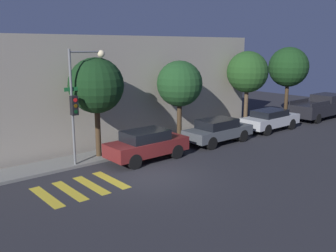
% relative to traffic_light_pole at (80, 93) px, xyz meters
% --- Properties ---
extents(ground_plane, '(60.00, 60.00, 0.00)m').
position_rel_traffic_light_pole_xyz_m(ground_plane, '(1.62, -3.37, -3.58)').
color(ground_plane, '#28282D').
extents(sidewalk, '(26.00, 1.83, 0.14)m').
position_rel_traffic_light_pole_xyz_m(sidewalk, '(1.62, 0.75, -3.51)').
color(sidewalk, slate).
rests_on(sidewalk, ground).
extents(building_row, '(26.00, 6.00, 6.33)m').
position_rel_traffic_light_pole_xyz_m(building_row, '(1.62, 5.06, -0.42)').
color(building_row, '#A89E8E').
rests_on(building_row, ground).
extents(crosswalk, '(3.37, 2.60, 0.00)m').
position_rel_traffic_light_pole_xyz_m(crosswalk, '(-1.48, -2.57, -3.58)').
color(crosswalk, gold).
rests_on(crosswalk, ground).
extents(traffic_light_pole, '(2.18, 0.56, 5.63)m').
position_rel_traffic_light_pole_xyz_m(traffic_light_pole, '(0.00, 0.00, 0.00)').
color(traffic_light_pole, slate).
rests_on(traffic_light_pole, ground).
extents(sedan_near_corner, '(4.30, 1.76, 1.58)m').
position_rel_traffic_light_pole_xyz_m(sedan_near_corner, '(2.94, -1.27, -2.75)').
color(sedan_near_corner, maroon).
rests_on(sedan_near_corner, ground).
extents(sedan_middle, '(4.47, 1.77, 1.47)m').
position_rel_traffic_light_pole_xyz_m(sedan_middle, '(8.28, -1.27, -2.79)').
color(sedan_middle, '#4C5156').
rests_on(sedan_middle, ground).
extents(sedan_far_end, '(4.62, 1.78, 1.45)m').
position_rel_traffic_light_pole_xyz_m(sedan_far_end, '(13.56, -1.27, -2.79)').
color(sedan_far_end, '#B7BABF').
rests_on(sedan_far_end, ground).
extents(pickup_truck, '(5.43, 2.08, 1.87)m').
position_rel_traffic_light_pole_xyz_m(pickup_truck, '(20.26, -1.27, -2.61)').
color(pickup_truck, black).
rests_on(pickup_truck, ground).
extents(tree_near_corner, '(2.81, 2.81, 5.21)m').
position_rel_traffic_light_pole_xyz_m(tree_near_corner, '(1.22, 0.61, 0.20)').
color(tree_near_corner, '#42301E').
rests_on(tree_near_corner, ground).
extents(tree_midblock, '(2.75, 2.75, 4.91)m').
position_rel_traffic_light_pole_xyz_m(tree_midblock, '(6.84, 0.61, -0.07)').
color(tree_midblock, '#42301E').
rests_on(tree_midblock, ground).
extents(tree_far_end, '(2.91, 2.91, 5.40)m').
position_rel_traffic_light_pole_xyz_m(tree_far_end, '(13.25, 0.61, 0.34)').
color(tree_far_end, brown).
rests_on(tree_far_end, ground).
extents(tree_behind_truck, '(3.12, 3.12, 5.66)m').
position_rel_traffic_light_pole_xyz_m(tree_behind_truck, '(18.37, 0.61, 0.50)').
color(tree_behind_truck, '#42301E').
rests_on(tree_behind_truck, ground).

